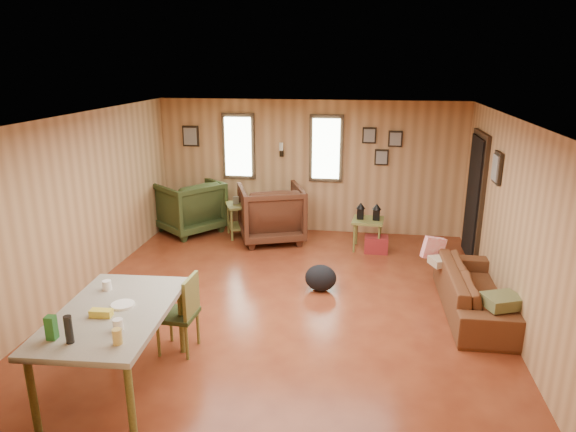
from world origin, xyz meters
name	(u,v)px	position (x,y,z in m)	size (l,w,h in m)	color
room	(299,208)	(0.17, 0.27, 1.21)	(5.54, 6.04, 2.44)	brown
sofa	(477,284)	(2.44, 0.03, 0.38)	(1.96, 0.57, 0.77)	brown
recliner_brown	(271,211)	(-0.59, 2.33, 0.55)	(1.06, 0.99, 1.09)	#462315
recliner_green	(189,204)	(-2.18, 2.58, 0.53)	(1.03, 0.97, 1.06)	#303D1B
end_table	(243,214)	(-1.13, 2.49, 0.42)	(0.75, 0.72, 0.74)	olive
side_table	(368,218)	(1.09, 2.13, 0.55)	(0.54, 0.54, 0.81)	olive
cooler	(376,244)	(1.24, 2.00, 0.14)	(0.39, 0.28, 0.27)	maroon
backpack	(321,278)	(0.46, 0.38, 0.19)	(0.44, 0.33, 0.37)	black
sofa_pillows	(467,275)	(2.30, 0.01, 0.50)	(1.02, 1.72, 0.36)	brown
dining_table	(112,319)	(-1.26, -2.15, 0.76)	(1.08, 1.69, 1.08)	gray
dining_chair	(183,310)	(-0.87, -1.38, 0.49)	(0.42, 0.42, 0.88)	#303D1B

